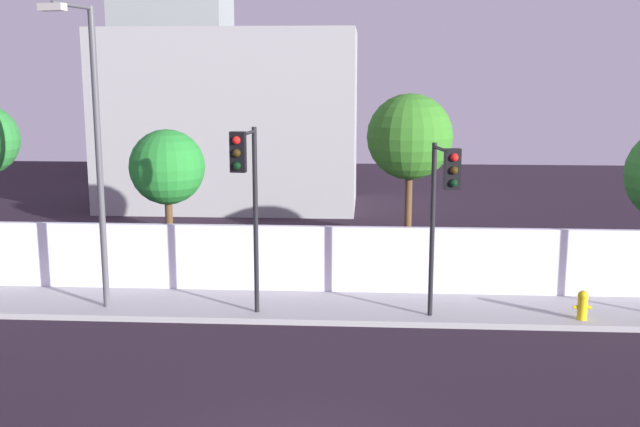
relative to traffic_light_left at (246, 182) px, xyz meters
The scene contains 9 objects.
sidewalk 4.10m from the traffic_light_left, 40.94° to the left, with size 36.00×2.40×0.15m, color #A2A2A2.
perimeter_wall 4.06m from the traffic_light_left, 58.58° to the left, with size 36.00×0.18×1.80m, color silver.
traffic_light_left is the anchor object (origin of this frame).
traffic_light_right 4.53m from the traffic_light_left, ahead, with size 0.51×1.67×4.25m.
street_lamp_curbside 4.05m from the traffic_light_left, 168.21° to the left, with size 0.71×1.74×7.43m.
fire_hydrant 8.58m from the traffic_light_left, ahead, with size 0.44×0.26×0.72m.
roadside_tree_midleft 5.17m from the traffic_light_left, 125.44° to the left, with size 2.18×2.18×4.43m.
roadside_tree_midright 5.83m from the traffic_light_left, 46.66° to the left, with size 2.42×2.42×5.46m.
low_building_distant 17.09m from the traffic_light_left, 101.44° to the left, with size 11.28×6.00×7.88m, color #A3A3A3.
Camera 1 is at (1.09, -10.14, 6.01)m, focal length 41.85 mm.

